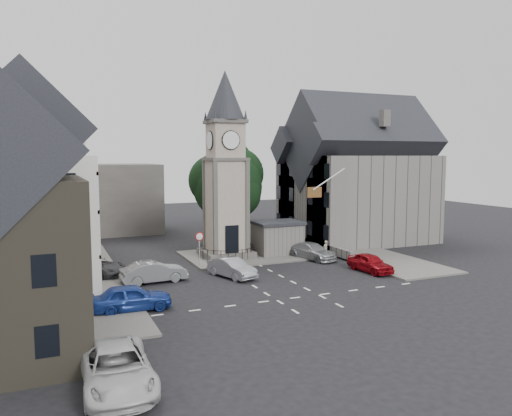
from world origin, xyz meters
name	(u,v)px	position (x,y,z in m)	size (l,w,h in m)	color
ground	(263,278)	(0.00, 0.00, 0.00)	(120.00, 120.00, 0.00)	black
pavement_west	(78,275)	(-12.50, 6.00, 0.07)	(6.00, 30.00, 0.14)	#595651
pavement_east	(341,247)	(12.00, 8.00, 0.07)	(6.00, 26.00, 0.14)	#595651
central_island	(242,256)	(1.50, 8.00, 0.08)	(10.00, 8.00, 0.16)	#595651
road_markings	(298,297)	(0.00, -5.50, 0.01)	(20.00, 8.00, 0.01)	silver
clock_tower	(226,166)	(0.00, 7.99, 8.12)	(4.86, 4.86, 16.25)	#4C4944
stone_shelter	(277,238)	(4.80, 7.50, 1.55)	(4.30, 3.30, 3.08)	slate
town_tree	(228,177)	(2.00, 13.00, 6.97)	(7.20, 7.20, 10.80)	black
warning_sign_post	(199,242)	(-3.20, 5.43, 2.03)	(0.70, 0.19, 2.85)	black
terrace_pink	(33,183)	(-15.50, 16.00, 6.58)	(8.10, 7.60, 12.80)	#CB8C8C
terrace_cream	(31,188)	(-15.50, 8.00, 6.58)	(8.10, 7.60, 12.80)	beige
terrace_tudor	(29,203)	(-15.50, 0.00, 6.19)	(8.10, 7.60, 12.00)	silver
backdrop_west	(69,199)	(-12.00, 28.00, 4.00)	(20.00, 10.00, 8.00)	#4C4944
east_building	(356,182)	(15.59, 11.00, 6.26)	(14.40, 11.40, 12.60)	slate
east_boundary_wall	(306,242)	(9.20, 10.00, 0.45)	(0.40, 16.00, 0.90)	slate
flagpole	(329,179)	(8.00, 4.00, 7.00)	(3.68, 0.10, 2.74)	white
car_west_blue	(131,297)	(-10.19, -4.07, 0.79)	(1.85, 4.61, 1.57)	navy
car_west_silver	(154,272)	(-7.65, 1.92, 0.77)	(1.63, 4.67, 1.54)	gray
car_west_grey	(93,267)	(-11.50, 5.46, 0.74)	(2.45, 5.31, 1.48)	#323235
car_island_silver	(232,268)	(-2.00, 1.15, 0.71)	(1.51, 4.33, 1.43)	#9EA0A7
car_island_east	(312,251)	(6.71, 4.50, 0.70)	(1.97, 4.85, 1.41)	#95999D
car_east_red	(370,263)	(8.50, -1.44, 0.71)	(1.68, 4.16, 1.42)	maroon
van_sw_white	(117,368)	(-12.32, -13.74, 0.79)	(2.63, 5.70, 1.58)	silver
pedestrian	(325,249)	(8.17, 4.68, 0.76)	(0.55, 0.36, 1.51)	#A39B87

